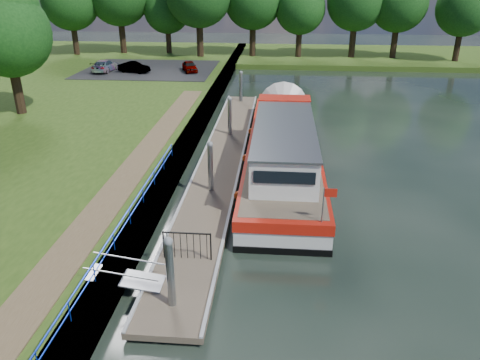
# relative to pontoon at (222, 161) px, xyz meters

# --- Properties ---
(ground) EXTENTS (160.00, 160.00, 0.00)m
(ground) POSITION_rel_pontoon_xyz_m (0.00, -13.00, -0.18)
(ground) COLOR black
(ground) RESTS_ON ground
(bank_edge) EXTENTS (1.10, 90.00, 0.78)m
(bank_edge) POSITION_rel_pontoon_xyz_m (-2.55, 2.00, 0.20)
(bank_edge) COLOR #473D2D
(bank_edge) RESTS_ON ground
(far_bank) EXTENTS (60.00, 18.00, 0.60)m
(far_bank) POSITION_rel_pontoon_xyz_m (12.00, 39.00, 0.12)
(far_bank) COLOR #2D4914
(far_bank) RESTS_ON ground
(footpath) EXTENTS (1.60, 40.00, 0.05)m
(footpath) POSITION_rel_pontoon_xyz_m (-4.40, -5.00, 0.62)
(footpath) COLOR brown
(footpath) RESTS_ON riverbank
(carpark) EXTENTS (14.00, 12.00, 0.06)m
(carpark) POSITION_rel_pontoon_xyz_m (-11.00, 25.00, 0.62)
(carpark) COLOR black
(carpark) RESTS_ON riverbank
(blue_fence) EXTENTS (0.04, 18.04, 0.72)m
(blue_fence) POSITION_rel_pontoon_xyz_m (-2.75, -10.00, 1.13)
(blue_fence) COLOR #0C2DBF
(blue_fence) RESTS_ON riverbank
(pontoon) EXTENTS (2.50, 30.00, 0.56)m
(pontoon) POSITION_rel_pontoon_xyz_m (0.00, 0.00, 0.00)
(pontoon) COLOR brown
(pontoon) RESTS_ON ground
(mooring_piles) EXTENTS (0.30, 27.30, 3.55)m
(mooring_piles) POSITION_rel_pontoon_xyz_m (0.00, 0.00, 1.10)
(mooring_piles) COLOR gray
(mooring_piles) RESTS_ON ground
(gangway) EXTENTS (2.58, 1.00, 0.92)m
(gangway) POSITION_rel_pontoon_xyz_m (-1.85, -12.50, 0.44)
(gangway) COLOR #A5A8AD
(gangway) RESTS_ON ground
(gate_panel) EXTENTS (1.85, 0.05, 1.15)m
(gate_panel) POSITION_rel_pontoon_xyz_m (-0.00, -10.80, 0.97)
(gate_panel) COLOR black
(gate_panel) RESTS_ON ground
(barge) EXTENTS (4.36, 21.15, 4.78)m
(barge) POSITION_rel_pontoon_xyz_m (3.60, 0.79, 0.90)
(barge) COLOR black
(barge) RESTS_ON ground
(bank_tree_a) EXTENTS (6.12, 6.12, 9.72)m
(bank_tree_a) POSITION_rel_pontoon_xyz_m (-15.99, 7.08, 6.84)
(bank_tree_a) COLOR #332316
(bank_tree_a) RESTS_ON riverbank
(car_a) EXTENTS (2.34, 3.46, 1.09)m
(car_a) POSITION_rel_pontoon_xyz_m (-6.33, 23.86, 1.20)
(car_a) COLOR #999999
(car_a) RESTS_ON carpark
(car_b) EXTENTS (3.53, 2.02, 1.10)m
(car_b) POSITION_rel_pontoon_xyz_m (-12.04, 22.82, 1.20)
(car_b) COLOR #999999
(car_b) RESTS_ON carpark
(car_c) EXTENTS (1.90, 4.29, 1.22)m
(car_c) POSITION_rel_pontoon_xyz_m (-15.31, 23.22, 1.26)
(car_c) COLOR #999999
(car_c) RESTS_ON carpark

